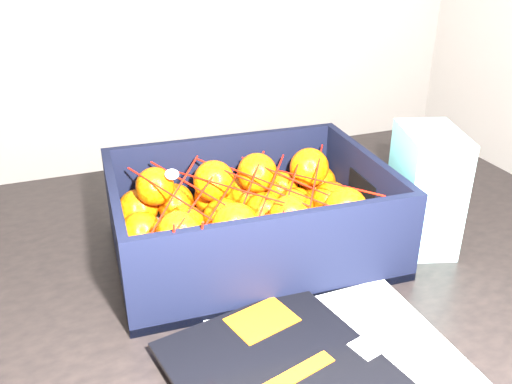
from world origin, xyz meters
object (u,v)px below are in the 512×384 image
object	(u,v)px
magazine_stack	(333,384)
produce_crate	(250,225)
table	(235,319)
retail_carton	(425,189)

from	to	relation	value
magazine_stack	produce_crate	xyz separation A→B (m)	(-0.00, 0.29, 0.03)
table	produce_crate	bearing A→B (deg)	42.19
magazine_stack	table	bearing A→B (deg)	97.43
magazine_stack	produce_crate	world-z (taller)	produce_crate
table	produce_crate	world-z (taller)	produce_crate
magazine_stack	produce_crate	distance (m)	0.29
table	retail_carton	distance (m)	0.34
table	magazine_stack	world-z (taller)	magazine_stack
table	retail_carton	xyz separation A→B (m)	(0.28, -0.03, 0.19)
table	magazine_stack	bearing A→B (deg)	-82.57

